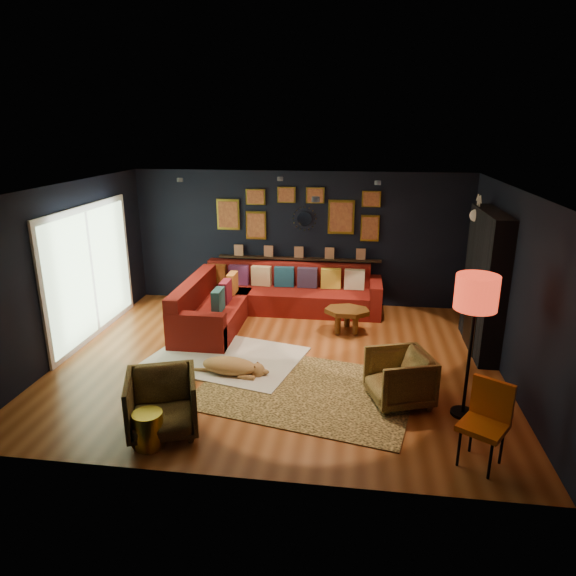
# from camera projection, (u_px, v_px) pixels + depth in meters

# --- Properties ---
(floor) EXTENTS (6.50, 6.50, 0.00)m
(floor) POSITION_uv_depth(u_px,v_px,m) (278.00, 360.00, 7.80)
(floor) COLOR #985126
(floor) RESTS_ON ground
(room_walls) EXTENTS (6.50, 6.50, 6.50)m
(room_walls) POSITION_uv_depth(u_px,v_px,m) (277.00, 259.00, 7.32)
(room_walls) COLOR black
(room_walls) RESTS_ON ground
(sectional) EXTENTS (3.41, 2.69, 0.86)m
(sectional) POSITION_uv_depth(u_px,v_px,m) (260.00, 300.00, 9.49)
(sectional) COLOR maroon
(sectional) RESTS_ON ground
(ledge) EXTENTS (3.20, 0.12, 0.04)m
(ledge) POSITION_uv_depth(u_px,v_px,m) (299.00, 259.00, 10.05)
(ledge) COLOR black
(ledge) RESTS_ON room_walls
(gallery_wall) EXTENTS (3.15, 0.04, 1.02)m
(gallery_wall) POSITION_uv_depth(u_px,v_px,m) (299.00, 213.00, 9.82)
(gallery_wall) COLOR gold
(gallery_wall) RESTS_ON room_walls
(sunburst_mirror) EXTENTS (0.47, 0.16, 0.47)m
(sunburst_mirror) POSITION_uv_depth(u_px,v_px,m) (304.00, 219.00, 9.84)
(sunburst_mirror) COLOR silver
(sunburst_mirror) RESTS_ON room_walls
(fireplace) EXTENTS (0.31, 1.60, 2.20)m
(fireplace) POSITION_uv_depth(u_px,v_px,m) (484.00, 287.00, 7.94)
(fireplace) COLOR black
(fireplace) RESTS_ON ground
(deer_head) EXTENTS (0.50, 0.28, 0.45)m
(deer_head) POSITION_uv_depth(u_px,v_px,m) (487.00, 216.00, 8.10)
(deer_head) COLOR white
(deer_head) RESTS_ON fireplace
(sliding_door) EXTENTS (0.06, 2.80, 2.20)m
(sliding_door) POSITION_uv_depth(u_px,v_px,m) (91.00, 272.00, 8.45)
(sliding_door) COLOR white
(sliding_door) RESTS_ON ground
(ceiling_spots) EXTENTS (3.30, 2.50, 0.06)m
(ceiling_spots) POSITION_uv_depth(u_px,v_px,m) (285.00, 184.00, 7.78)
(ceiling_spots) COLOR black
(ceiling_spots) RESTS_ON room_walls
(shag_rug) EXTENTS (2.51, 2.08, 0.03)m
(shag_rug) POSITION_uv_depth(u_px,v_px,m) (226.00, 358.00, 7.86)
(shag_rug) COLOR silver
(shag_rug) RESTS_ON ground
(leopard_rug) EXTENTS (3.14, 2.53, 0.02)m
(leopard_rug) POSITION_uv_depth(u_px,v_px,m) (306.00, 390.00, 6.92)
(leopard_rug) COLOR tan
(leopard_rug) RESTS_ON ground
(coffee_table) EXTENTS (0.83, 0.64, 0.39)m
(coffee_table) POSITION_uv_depth(u_px,v_px,m) (347.00, 313.00, 8.76)
(coffee_table) COLOR #593113
(coffee_table) RESTS_ON shag_rug
(pouf) EXTENTS (0.51, 0.51, 0.33)m
(pouf) POSITION_uv_depth(u_px,v_px,m) (220.00, 311.00, 9.33)
(pouf) COLOR maroon
(pouf) RESTS_ON shag_rug
(armchair_left) EXTENTS (0.98, 0.95, 0.80)m
(armchair_left) POSITION_uv_depth(u_px,v_px,m) (162.00, 401.00, 5.88)
(armchair_left) COLOR #A4803A
(armchair_left) RESTS_ON ground
(armchair_right) EXTENTS (0.88, 0.90, 0.75)m
(armchair_right) POSITION_uv_depth(u_px,v_px,m) (399.00, 375.00, 6.52)
(armchair_right) COLOR #A4803A
(armchair_right) RESTS_ON ground
(gold_stool) EXTENTS (0.33, 0.33, 0.41)m
(gold_stool) POSITION_uv_depth(u_px,v_px,m) (149.00, 430.00, 5.66)
(gold_stool) COLOR gold
(gold_stool) RESTS_ON ground
(orange_chair) EXTENTS (0.60, 0.60, 0.92)m
(orange_chair) POSITION_uv_depth(u_px,v_px,m) (487.00, 416.00, 5.30)
(orange_chair) COLOR black
(orange_chair) RESTS_ON ground
(floor_lamp) EXTENTS (0.49, 0.49, 1.79)m
(floor_lamp) POSITION_uv_depth(u_px,v_px,m) (476.00, 298.00, 5.89)
(floor_lamp) COLOR black
(floor_lamp) RESTS_ON ground
(dog) EXTENTS (1.14, 0.64, 0.35)m
(dog) POSITION_uv_depth(u_px,v_px,m) (229.00, 363.00, 7.29)
(dog) COLOR #AA774A
(dog) RESTS_ON leopard_rug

